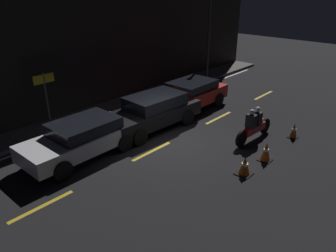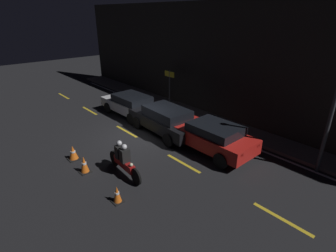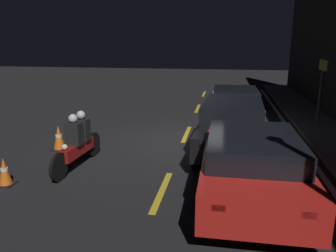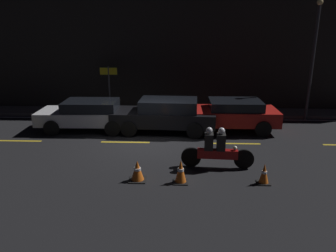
{
  "view_description": "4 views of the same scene",
  "coord_description": "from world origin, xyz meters",
  "px_view_note": "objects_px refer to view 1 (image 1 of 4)",
  "views": [
    {
      "loc": [
        -8.75,
        -7.85,
        5.95
      ],
      "look_at": [
        -0.21,
        -0.12,
        0.83
      ],
      "focal_mm": 35.0,
      "sensor_mm": 36.0,
      "label": 1
    },
    {
      "loc": [
        10.45,
        -7.05,
        6.07
      ],
      "look_at": [
        1.9,
        0.52,
        1.13
      ],
      "focal_mm": 28.0,
      "sensor_mm": 36.0,
      "label": 2
    },
    {
      "loc": [
        9.81,
        1.23,
        3.11
      ],
      "look_at": [
        1.48,
        -0.22,
        0.92
      ],
      "focal_mm": 35.0,
      "sensor_mm": 36.0,
      "label": 3
    },
    {
      "loc": [
        1.22,
        -12.58,
        4.55
      ],
      "look_at": [
        0.77,
        -0.44,
        0.85
      ],
      "focal_mm": 35.0,
      "sensor_mm": 36.0,
      "label": 4
    }
  ],
  "objects_px": {
    "traffic_cone_near": "(245,166)",
    "shop_sign": "(45,90)",
    "taxi_red": "(190,94)",
    "traffic_cone_mid": "(266,152)",
    "traffic_cone_far": "(294,131)",
    "van_black": "(153,111)",
    "street_lamp": "(209,31)",
    "sedan_white": "(82,137)",
    "motorcycle": "(254,125)"
  },
  "relations": [
    {
      "from": "traffic_cone_near",
      "to": "shop_sign",
      "type": "height_order",
      "value": "shop_sign"
    },
    {
      "from": "taxi_red",
      "to": "traffic_cone_near",
      "type": "xyz_separation_m",
      "value": [
        -3.6,
        -5.24,
        -0.45
      ]
    },
    {
      "from": "taxi_red",
      "to": "traffic_cone_mid",
      "type": "height_order",
      "value": "taxi_red"
    },
    {
      "from": "traffic_cone_mid",
      "to": "traffic_cone_far",
      "type": "height_order",
      "value": "traffic_cone_mid"
    },
    {
      "from": "traffic_cone_far",
      "to": "shop_sign",
      "type": "xyz_separation_m",
      "value": [
        -6.33,
        8.1,
        1.52
      ]
    },
    {
      "from": "taxi_red",
      "to": "traffic_cone_far",
      "type": "xyz_separation_m",
      "value": [
        0.23,
        -5.3,
        -0.46
      ]
    },
    {
      "from": "van_black",
      "to": "traffic_cone_near",
      "type": "distance_m",
      "value": 4.98
    },
    {
      "from": "van_black",
      "to": "street_lamp",
      "type": "height_order",
      "value": "street_lamp"
    },
    {
      "from": "traffic_cone_mid",
      "to": "traffic_cone_far",
      "type": "distance_m",
      "value": 2.51
    },
    {
      "from": "taxi_red",
      "to": "street_lamp",
      "type": "bearing_deg",
      "value": -155.24
    },
    {
      "from": "traffic_cone_far",
      "to": "street_lamp",
      "type": "relative_size",
      "value": 0.11
    },
    {
      "from": "sedan_white",
      "to": "taxi_red",
      "type": "height_order",
      "value": "taxi_red"
    },
    {
      "from": "sedan_white",
      "to": "taxi_red",
      "type": "distance_m",
      "value": 6.49
    },
    {
      "from": "traffic_cone_far",
      "to": "traffic_cone_mid",
      "type": "bearing_deg",
      "value": -179.47
    },
    {
      "from": "sedan_white",
      "to": "traffic_cone_mid",
      "type": "xyz_separation_m",
      "value": [
        4.22,
        -5.16,
        -0.39
      ]
    },
    {
      "from": "traffic_cone_mid",
      "to": "street_lamp",
      "type": "distance_m",
      "value": 10.05
    },
    {
      "from": "taxi_red",
      "to": "traffic_cone_mid",
      "type": "xyz_separation_m",
      "value": [
        -2.28,
        -5.33,
        -0.42
      ]
    },
    {
      "from": "traffic_cone_near",
      "to": "traffic_cone_far",
      "type": "relative_size",
      "value": 1.02
    },
    {
      "from": "traffic_cone_far",
      "to": "taxi_red",
      "type": "bearing_deg",
      "value": 92.52
    },
    {
      "from": "van_black",
      "to": "traffic_cone_near",
      "type": "relative_size",
      "value": 7.06
    },
    {
      "from": "motorcycle",
      "to": "shop_sign",
      "type": "relative_size",
      "value": 1.01
    },
    {
      "from": "traffic_cone_near",
      "to": "traffic_cone_far",
      "type": "distance_m",
      "value": 3.84
    },
    {
      "from": "sedan_white",
      "to": "motorcycle",
      "type": "height_order",
      "value": "motorcycle"
    },
    {
      "from": "taxi_red",
      "to": "street_lamp",
      "type": "relative_size",
      "value": 0.73
    },
    {
      "from": "van_black",
      "to": "taxi_red",
      "type": "distance_m",
      "value": 3.0
    },
    {
      "from": "taxi_red",
      "to": "van_black",
      "type": "bearing_deg",
      "value": 5.8
    },
    {
      "from": "sedan_white",
      "to": "street_lamp",
      "type": "relative_size",
      "value": 0.75
    },
    {
      "from": "sedan_white",
      "to": "traffic_cone_near",
      "type": "xyz_separation_m",
      "value": [
        2.89,
        -5.07,
        -0.43
      ]
    },
    {
      "from": "taxi_red",
      "to": "shop_sign",
      "type": "height_order",
      "value": "shop_sign"
    },
    {
      "from": "taxi_red",
      "to": "traffic_cone_near",
      "type": "relative_size",
      "value": 6.39
    },
    {
      "from": "traffic_cone_mid",
      "to": "motorcycle",
      "type": "bearing_deg",
      "value": 44.99
    },
    {
      "from": "taxi_red",
      "to": "traffic_cone_near",
      "type": "distance_m",
      "value": 6.37
    },
    {
      "from": "van_black",
      "to": "shop_sign",
      "type": "bearing_deg",
      "value": -42.12
    },
    {
      "from": "van_black",
      "to": "traffic_cone_mid",
      "type": "relative_size",
      "value": 6.35
    },
    {
      "from": "sedan_white",
      "to": "van_black",
      "type": "relative_size",
      "value": 0.93
    },
    {
      "from": "van_black",
      "to": "motorcycle",
      "type": "height_order",
      "value": "van_black"
    },
    {
      "from": "traffic_cone_mid",
      "to": "shop_sign",
      "type": "height_order",
      "value": "shop_sign"
    },
    {
      "from": "motorcycle",
      "to": "traffic_cone_far",
      "type": "xyz_separation_m",
      "value": [
        1.35,
        -1.14,
        -0.34
      ]
    },
    {
      "from": "motorcycle",
      "to": "traffic_cone_mid",
      "type": "bearing_deg",
      "value": -131.47
    },
    {
      "from": "traffic_cone_far",
      "to": "shop_sign",
      "type": "bearing_deg",
      "value": 128.04
    },
    {
      "from": "sedan_white",
      "to": "traffic_cone_near",
      "type": "bearing_deg",
      "value": 119.05
    },
    {
      "from": "sedan_white",
      "to": "street_lamp",
      "type": "distance_m",
      "value": 11.05
    },
    {
      "from": "taxi_red",
      "to": "traffic_cone_near",
      "type": "bearing_deg",
      "value": 55.1
    },
    {
      "from": "van_black",
      "to": "motorcycle",
      "type": "relative_size",
      "value": 1.91
    },
    {
      "from": "taxi_red",
      "to": "traffic_cone_near",
      "type": "height_order",
      "value": "taxi_red"
    },
    {
      "from": "traffic_cone_near",
      "to": "street_lamp",
      "type": "distance_m",
      "value": 10.89
    },
    {
      "from": "taxi_red",
      "to": "traffic_cone_far",
      "type": "relative_size",
      "value": 6.52
    },
    {
      "from": "sedan_white",
      "to": "van_black",
      "type": "bearing_deg",
      "value": 176.85
    },
    {
      "from": "shop_sign",
      "to": "street_lamp",
      "type": "distance_m",
      "value": 10.31
    },
    {
      "from": "traffic_cone_mid",
      "to": "traffic_cone_near",
      "type": "bearing_deg",
      "value": 176.09
    }
  ]
}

